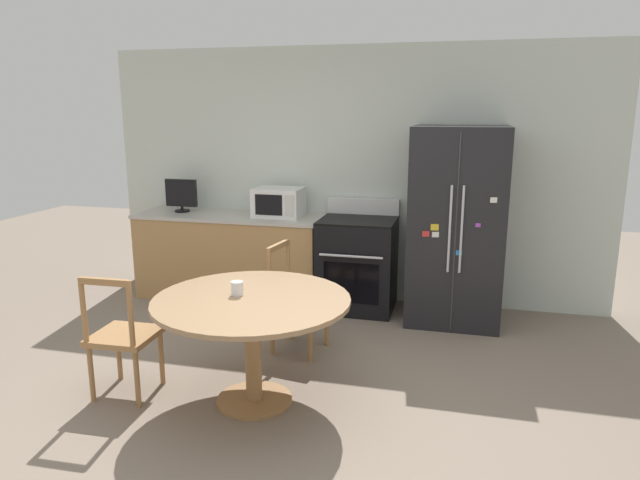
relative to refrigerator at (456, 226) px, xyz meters
The scene contains 11 objects.
ground_plane 2.62m from the refrigerator, 116.49° to the right, with size 14.00×14.00×0.00m, color gray.
back_wall 1.25m from the refrigerator, 157.31° to the left, with size 5.20×0.10×2.60m.
kitchen_counter 2.36m from the refrigerator, behind, with size 1.98×0.64×0.90m.
refrigerator is the anchor object (origin of this frame).
oven_range 1.05m from the refrigerator, behind, with size 0.74×0.68×1.08m.
microwave 1.79m from the refrigerator, behind, with size 0.48×0.38×0.29m.
countertop_tv 2.88m from the refrigerator, behind, with size 0.35×0.16×0.35m.
dining_table 2.38m from the refrigerator, 122.76° to the right, with size 1.32×1.32×0.75m.
dining_chair_far 1.71m from the refrigerator, 139.41° to the right, with size 0.48×0.48×0.90m.
dining_chair_left 3.08m from the refrigerator, 136.07° to the right, with size 0.43×0.43×0.90m.
candle_glass 2.40m from the refrigerator, 125.60° to the right, with size 0.08×0.08×0.09m.
Camera 1 is at (1.14, -3.17, 1.97)m, focal length 32.00 mm.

